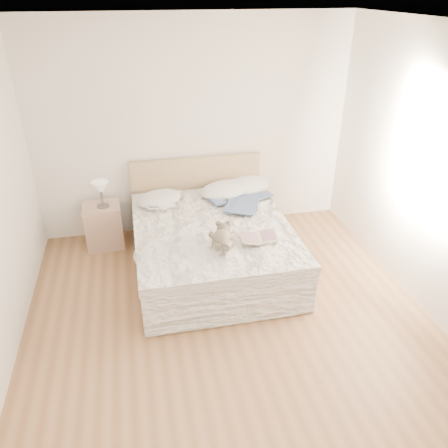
% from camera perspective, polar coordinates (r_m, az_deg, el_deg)
% --- Properties ---
extents(floor, '(4.00, 4.50, 0.00)m').
position_cam_1_polar(floor, '(4.34, 1.39, -14.01)').
color(floor, brown).
rests_on(floor, ground).
extents(ceiling, '(4.00, 4.50, 0.00)m').
position_cam_1_polar(ceiling, '(3.19, 2.02, 24.33)').
color(ceiling, white).
rests_on(ceiling, ground).
extents(wall_back, '(4.00, 0.02, 2.70)m').
position_cam_1_polar(wall_back, '(5.62, -3.91, 12.24)').
color(wall_back, white).
rests_on(wall_back, ground).
extents(window, '(0.02, 1.30, 1.10)m').
position_cam_1_polar(window, '(4.62, 25.60, 7.02)').
color(window, white).
rests_on(window, wall_right).
extents(bed, '(1.72, 2.14, 1.00)m').
position_cam_1_polar(bed, '(5.09, -1.69, -2.48)').
color(bed, tan).
rests_on(bed, floor).
extents(nightstand, '(0.47, 0.42, 0.56)m').
position_cam_1_polar(nightstand, '(5.71, -15.41, -0.19)').
color(nightstand, tan).
rests_on(nightstand, floor).
extents(table_lamp, '(0.22, 0.22, 0.33)m').
position_cam_1_polar(table_lamp, '(5.45, -15.82, 4.44)').
color(table_lamp, '#49423E').
rests_on(table_lamp, nightstand).
extents(pillow_left, '(0.69, 0.61, 0.17)m').
position_cam_1_polar(pillow_left, '(5.43, -8.47, 3.30)').
color(pillow_left, silver).
rests_on(pillow_left, bed).
extents(pillow_middle, '(0.79, 0.66, 0.20)m').
position_cam_1_polar(pillow_middle, '(5.60, 0.19, 4.45)').
color(pillow_middle, white).
rests_on(pillow_middle, bed).
extents(pillow_right, '(0.79, 0.69, 0.20)m').
position_cam_1_polar(pillow_right, '(5.73, 2.98, 5.03)').
color(pillow_right, white).
rests_on(pillow_right, bed).
extents(blouse, '(0.79, 0.80, 0.02)m').
position_cam_1_polar(blouse, '(5.26, 2.43, 2.65)').
color(blouse, navy).
rests_on(blouse, bed).
extents(photo_book, '(0.37, 0.31, 0.02)m').
position_cam_1_polar(photo_book, '(5.28, -8.58, 2.40)').
color(photo_book, white).
rests_on(photo_book, bed).
extents(childrens_book, '(0.43, 0.32, 0.03)m').
position_cam_1_polar(childrens_book, '(4.58, 4.60, -1.74)').
color(childrens_book, beige).
rests_on(childrens_book, bed).
extents(teddy_bear, '(0.31, 0.39, 0.18)m').
position_cam_1_polar(teddy_bear, '(4.41, -0.27, -2.59)').
color(teddy_bear, '#675E4C').
rests_on(teddy_bear, bed).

